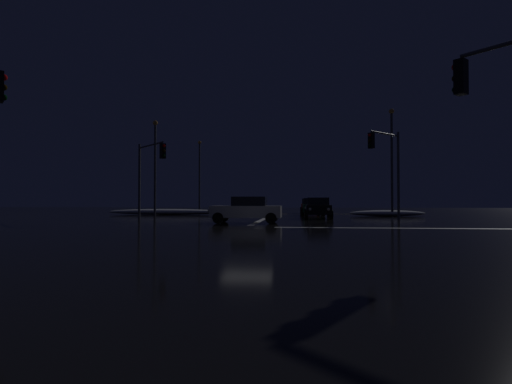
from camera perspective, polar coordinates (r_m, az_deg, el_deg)
The scene contains 15 objects.
ground at distance 20.23m, azimuth -1.27°, elevation -5.14°, with size 120.00×120.00×0.10m, color black.
stop_line_north at distance 29.41m, azimuth 1.11°, elevation -3.83°, with size 0.35×15.92×0.01m.
centre_line_ns at distance 40.96m, azimuth 2.59°, elevation -3.11°, with size 22.00×0.15×0.01m.
crosswalk_bar_east at distance 21.14m, azimuth 24.82°, elevation -4.71°, with size 15.92×0.40×0.01m.
snow_bank_left_curb at distance 39.29m, azimuth -12.58°, elevation -2.77°, with size 11.57×1.50×0.54m.
snow_bank_right_curb at distance 36.19m, azimuth 18.11°, elevation -2.88°, with size 6.31×1.50×0.52m.
sedan_black at distance 31.07m, azimuth 8.78°, elevation -2.21°, with size 2.02×4.33×1.57m.
sedan_green at distance 37.02m, azimuth 8.04°, elevation -2.06°, with size 2.02×4.33×1.57m.
sedan_red at distance 43.14m, azimuth 7.62°, elevation -1.95°, with size 2.02×4.33×1.57m.
sedan_silver_crossing at distance 24.21m, azimuth -1.29°, elevation -2.49°, with size 4.33×2.02×1.57m.
traffic_signal_ne at distance 29.46m, azimuth 18.12°, elevation 4.55°, with size 2.59×2.59×6.27m.
traffic_signal_nw at distance 30.56m, azimuth -14.90°, elevation 3.70°, with size 3.17×3.17×5.69m.
streetlamp_left_far at distance 52.64m, azimuth -8.02°, elevation 3.03°, with size 0.44×0.44×9.14m.
streetlamp_left_near at distance 37.38m, azimuth -14.13°, elevation 4.38°, with size 0.44×0.44×8.58m.
streetlamp_right_near at distance 35.91m, azimuth 18.70°, elevation 5.09°, with size 0.44×0.44×9.12m.
Camera 1 is at (2.66, -20.01, 1.31)m, focal length 28.20 mm.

